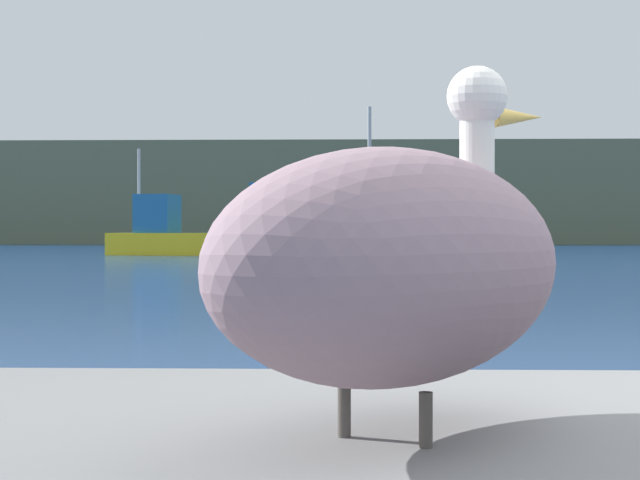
% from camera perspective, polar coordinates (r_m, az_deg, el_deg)
% --- Properties ---
extents(hillside_backdrop, '(140.00, 11.16, 7.28)m').
position_cam_1_polar(hillside_backdrop, '(77.73, 2.79, 2.48)').
color(hillside_backdrop, '#5B664C').
rests_on(hillside_backdrop, ground).
extents(pelican, '(1.13, 1.41, 0.89)m').
position_cam_1_polar(pelican, '(2.36, 4.35, -1.27)').
color(pelican, gray).
rests_on(pelican, pier_dock).
extents(fishing_boat_white, '(6.50, 2.90, 4.93)m').
position_cam_1_polar(fishing_boat_white, '(33.47, -0.86, 0.26)').
color(fishing_boat_white, white).
rests_on(fishing_boat_white, ground).
extents(fishing_boat_yellow, '(5.73, 2.90, 4.36)m').
position_cam_1_polar(fishing_boat_yellow, '(42.93, -8.14, 0.27)').
color(fishing_boat_yellow, yellow).
rests_on(fishing_boat_yellow, ground).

